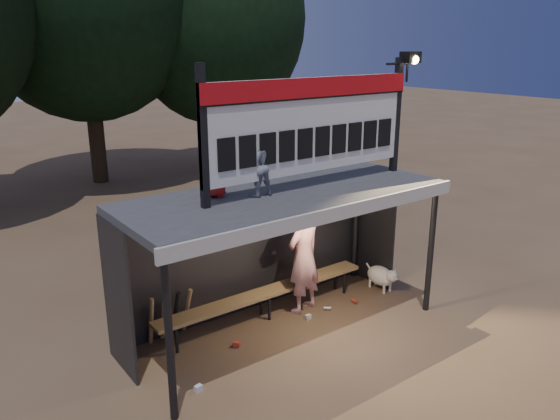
# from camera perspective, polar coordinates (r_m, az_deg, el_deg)

# --- Properties ---
(ground) EXTENTS (80.00, 80.00, 0.00)m
(ground) POSITION_cam_1_polar(r_m,az_deg,el_deg) (9.04, 0.51, -12.43)
(ground) COLOR brown
(ground) RESTS_ON ground
(player) EXTENTS (0.82, 0.63, 2.00)m
(player) POSITION_cam_1_polar(r_m,az_deg,el_deg) (9.25, 2.49, -4.85)
(player) COLOR white
(player) RESTS_ON ground
(child_a) EXTENTS (0.47, 0.37, 0.92)m
(child_a) POSITION_cam_1_polar(r_m,az_deg,el_deg) (7.83, -2.39, 4.72)
(child_a) COLOR gray
(child_a) RESTS_ON dugout_shelter
(child_b) EXTENTS (0.53, 0.49, 0.90)m
(child_b) POSITION_cam_1_polar(r_m,az_deg,el_deg) (7.84, -6.98, 4.58)
(child_b) COLOR #B01C1B
(child_b) RESTS_ON dugout_shelter
(dugout_shelter) EXTENTS (5.10, 2.08, 2.32)m
(dugout_shelter) POSITION_cam_1_polar(r_m,az_deg,el_deg) (8.47, -0.46, -0.84)
(dugout_shelter) COLOR #38383B
(dugout_shelter) RESTS_ON ground
(scoreboard_assembly) EXTENTS (4.10, 0.27, 1.99)m
(scoreboard_assembly) POSITION_cam_1_polar(r_m,az_deg,el_deg) (8.28, 3.73, 9.22)
(scoreboard_assembly) COLOR black
(scoreboard_assembly) RESTS_ON dugout_shelter
(bench) EXTENTS (4.00, 0.35, 0.48)m
(bench) POSITION_cam_1_polar(r_m,az_deg,el_deg) (9.23, -1.57, -8.73)
(bench) COLOR olive
(bench) RESTS_ON ground
(tree_right) EXTENTS (6.08, 6.08, 8.72)m
(tree_right) POSITION_cam_1_polar(r_m,az_deg,el_deg) (19.40, -6.83, 19.24)
(tree_right) COLOR black
(tree_right) RESTS_ON ground
(dog) EXTENTS (0.36, 0.81, 0.49)m
(dog) POSITION_cam_1_polar(r_m,az_deg,el_deg) (10.43, 10.61, -6.79)
(dog) COLOR white
(dog) RESTS_ON ground
(bats) EXTENTS (0.68, 0.35, 0.84)m
(bats) POSITION_cam_1_polar(r_m,az_deg,el_deg) (8.73, -11.48, -10.73)
(bats) COLOR olive
(bats) RESTS_ON ground
(litter) EXTENTS (3.56, 0.80, 0.08)m
(litter) POSITION_cam_1_polar(r_m,az_deg,el_deg) (8.98, 0.97, -12.36)
(litter) COLOR red
(litter) RESTS_ON ground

